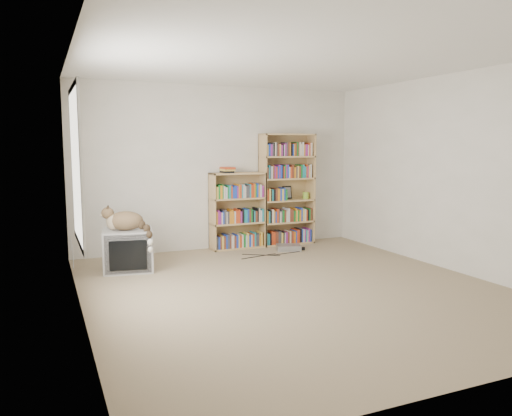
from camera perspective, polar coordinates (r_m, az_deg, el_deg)
name	(u,v)px	position (r m, az deg, el deg)	size (l,w,h in m)	color
floor	(295,289)	(5.68, 4.44, -9.20)	(4.50, 5.00, 0.01)	tan
wall_back	(220,168)	(7.75, -4.15, 4.58)	(4.50, 0.02, 2.50)	silver
wall_front	(481,201)	(3.46, 24.32, 0.75)	(4.50, 0.02, 2.50)	silver
wall_left	(77,184)	(4.84, -19.74, 2.62)	(0.02, 5.00, 2.50)	silver
wall_right	(453,173)	(6.81, 21.57, 3.74)	(0.02, 5.00, 2.50)	silver
ceiling	(297,60)	(5.52, 4.70, 16.54)	(4.50, 5.00, 0.02)	white
window	(77,166)	(5.03, -19.82, 4.49)	(0.02, 1.22, 1.52)	white
crt_tv	(128,250)	(6.63, -14.40, -4.66)	(0.69, 0.64, 0.53)	#AAAAAC
cat	(129,224)	(6.48, -14.33, -1.73)	(0.63, 0.59, 0.53)	#372816
bookcase_tall	(287,192)	(8.08, 3.51, 1.83)	(0.89, 0.30, 1.78)	tan
bookcase_short	(237,214)	(7.77, -2.14, -0.67)	(0.86, 0.30, 1.18)	tan
book_stack	(227,170)	(7.66, -3.29, 4.37)	(0.21, 0.27, 0.09)	#BD3A19
green_mug	(305,195)	(8.23, 5.67, 1.45)	(0.10, 0.10, 0.11)	#89B734
framed_print	(287,192)	(8.18, 3.56, 1.79)	(0.16, 0.01, 0.21)	black
dvd_player	(289,247)	(7.69, 3.74, -4.53)	(0.36, 0.26, 0.08)	#9E9EA2
wall_outlet	(71,245)	(6.89, -20.39, -3.97)	(0.01, 0.08, 0.13)	silver
floor_cables	(257,260)	(7.02, 0.16, -5.96)	(1.20, 0.70, 0.01)	black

